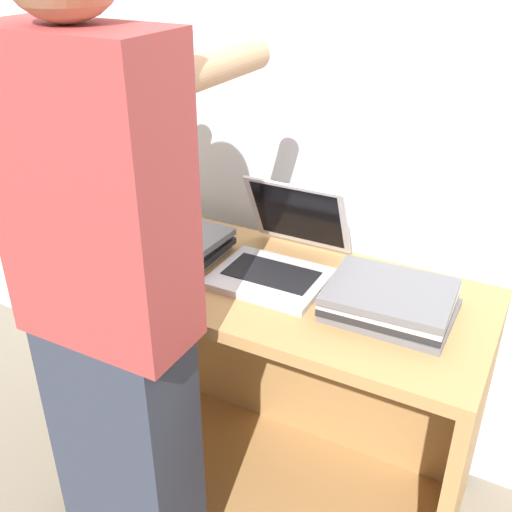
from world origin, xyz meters
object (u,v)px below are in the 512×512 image
(laptop_open, at_px, (279,256))
(person, at_px, (111,315))
(laptop_stack_left, at_px, (169,244))
(laptop_stack_right, at_px, (390,300))

(laptop_open, distance_m, person, 0.54)
(laptop_open, relative_size, laptop_stack_left, 1.11)
(laptop_stack_left, distance_m, person, 0.47)
(laptop_open, relative_size, person, 0.21)
(laptop_stack_right, height_order, person, person)
(laptop_stack_right, xyz_separation_m, person, (-0.53, -0.44, 0.05))
(laptop_open, height_order, laptop_stack_right, laptop_open)
(laptop_stack_left, height_order, person, person)
(person, bearing_deg, laptop_open, 69.68)
(laptop_open, bearing_deg, laptop_stack_left, -169.43)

